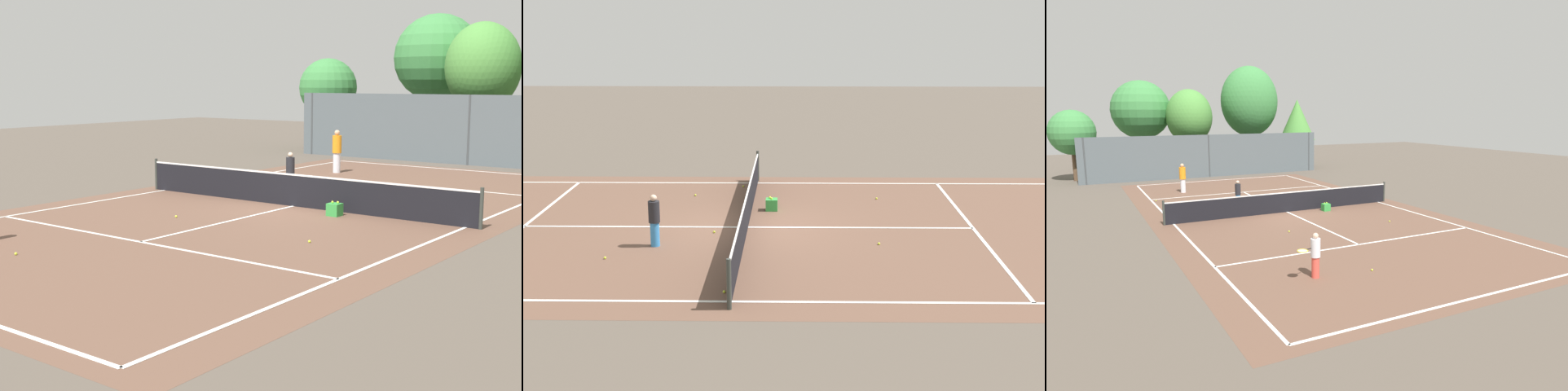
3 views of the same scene
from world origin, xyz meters
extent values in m
plane|color=brown|center=(0.00, 0.00, 0.00)|extent=(80.00, 80.00, 0.00)
cube|color=brown|center=(0.00, 0.00, 0.00)|extent=(13.00, 25.00, 0.00)
cube|color=white|center=(-5.50, 0.00, 0.01)|extent=(0.10, 24.00, 0.01)
cube|color=white|center=(5.50, 0.00, 0.01)|extent=(0.10, 24.00, 0.01)
cube|color=white|center=(0.00, -12.00, 0.01)|extent=(11.00, 0.10, 0.01)
cube|color=white|center=(0.00, 12.00, 0.01)|extent=(11.00, 0.10, 0.01)
cube|color=white|center=(0.00, -6.40, 0.01)|extent=(11.00, 0.10, 0.01)
cube|color=white|center=(0.00, 6.40, 0.01)|extent=(11.00, 0.10, 0.01)
cube|color=white|center=(0.00, 0.00, 0.01)|extent=(0.10, 12.80, 0.01)
cylinder|color=#333833|center=(-5.90, 0.00, 0.55)|extent=(0.10, 0.10, 1.10)
cylinder|color=#333833|center=(5.90, 0.00, 0.55)|extent=(0.10, 0.10, 1.10)
cube|color=black|center=(0.00, 0.00, 0.47)|extent=(11.80, 0.03, 0.95)
cube|color=white|center=(0.00, 0.00, 0.97)|extent=(11.80, 0.04, 0.05)
cube|color=#515B60|center=(0.00, 14.00, 1.60)|extent=(18.00, 0.06, 3.20)
cylinder|color=#3F4447|center=(-8.50, 14.00, 1.60)|extent=(0.12, 0.12, 3.20)
cylinder|color=#3F4447|center=(0.00, 14.00, 1.60)|extent=(0.12, 0.12, 3.20)
cylinder|color=#3F4447|center=(8.50, 14.00, 1.60)|extent=(0.12, 0.12, 3.20)
cylinder|color=brown|center=(-0.64, 17.08, 1.44)|extent=(0.35, 0.35, 2.88)
ellipsoid|color=#4C8E3D|center=(-0.64, 17.08, 4.50)|extent=(3.60, 3.92, 4.32)
cylinder|color=brown|center=(-9.08, 16.43, 1.13)|extent=(0.32, 0.32, 2.26)
sphere|color=#3D8442|center=(-9.08, 16.43, 3.46)|extent=(3.18, 3.18, 3.18)
cylinder|color=brown|center=(4.83, 18.05, 1.77)|extent=(0.44, 0.44, 3.53)
ellipsoid|color=#3D8442|center=(4.83, 18.05, 5.77)|extent=(4.98, 4.19, 5.97)
cylinder|color=brown|center=(8.48, 16.15, 1.23)|extent=(0.29, 0.29, 2.46)
cone|color=#4C8E3D|center=(8.48, 16.15, 4.20)|extent=(3.13, 3.13, 3.48)
cylinder|color=brown|center=(-3.97, 19.28, 1.65)|extent=(0.35, 0.35, 3.30)
sphere|color=#3D8442|center=(-3.97, 19.28, 5.05)|extent=(4.66, 4.66, 4.66)
cylinder|color=#388CD8|center=(-1.73, 2.31, 0.32)|extent=(0.24, 0.24, 0.65)
cylinder|color=#232328|center=(-1.73, 2.31, 0.93)|extent=(0.30, 0.30, 0.57)
sphere|color=beige|center=(-1.73, 2.31, 1.30)|extent=(0.18, 0.18, 0.18)
cylinder|color=silver|center=(-3.32, 7.99, 0.42)|extent=(0.31, 0.31, 0.84)
cylinder|color=orange|center=(-3.32, 7.99, 1.20)|extent=(0.38, 0.38, 0.73)
sphere|color=tan|center=(-3.32, 7.99, 1.68)|extent=(0.23, 0.23, 0.23)
cylinder|color=#E54C3F|center=(-3.07, -8.68, 0.32)|extent=(0.24, 0.24, 0.64)
cylinder|color=silver|center=(-3.07, -8.68, 0.92)|extent=(0.29, 0.29, 0.56)
sphere|color=beige|center=(-3.07, -8.68, 1.29)|extent=(0.17, 0.17, 0.17)
cylinder|color=black|center=(-3.35, -8.78, 0.95)|extent=(0.20, 0.09, 0.03)
torus|color=yellow|center=(-3.59, -8.86, 0.95)|extent=(0.42, 0.42, 0.03)
cylinder|color=silver|center=(-3.59, -8.86, 0.95)|extent=(0.35, 0.35, 0.00)
cube|color=green|center=(1.86, -0.63, 0.18)|extent=(0.37, 0.36, 0.36)
sphere|color=#CCE533|center=(1.79, -0.63, 0.39)|extent=(0.07, 0.07, 0.07)
sphere|color=#CCE533|center=(1.94, -0.57, 0.39)|extent=(0.07, 0.07, 0.07)
sphere|color=#CCE533|center=(-2.80, 3.37, 0.03)|extent=(0.07, 0.07, 0.07)
sphere|color=#CCE533|center=(4.88, 0.45, 0.03)|extent=(0.07, 0.07, 0.07)
sphere|color=#CCE533|center=(-1.23, -8.99, 0.03)|extent=(0.07, 0.07, 0.07)
sphere|color=#CCE533|center=(-0.56, 0.89, 0.03)|extent=(0.07, 0.07, 0.07)
sphere|color=#CCE533|center=(-1.55, -3.57, 0.03)|extent=(0.07, 0.07, 0.07)
sphere|color=#CCE533|center=(3.24, -4.01, 0.03)|extent=(0.07, 0.07, 0.07)
sphere|color=#CCE533|center=(-5.30, 5.84, 0.03)|extent=(0.07, 0.07, 0.07)
sphere|color=#CCE533|center=(-5.01, 0.19, 0.03)|extent=(0.07, 0.07, 0.07)
sphere|color=#CCE533|center=(3.60, 1.97, 0.03)|extent=(0.07, 0.07, 0.07)
camera|label=1|loc=(12.64, -18.31, 3.80)|focal=50.59mm
camera|label=2|loc=(-19.99, -1.34, 6.00)|focal=50.54mm
camera|label=3|loc=(-9.29, -20.19, 4.89)|focal=31.61mm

